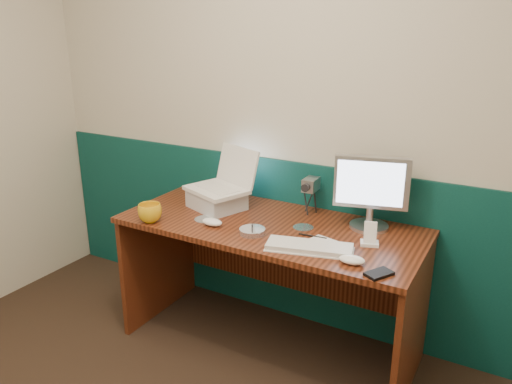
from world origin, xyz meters
The scene contains 19 objects.
back_wall centered at (0.00, 1.75, 1.25)m, with size 3.50×0.04×2.50m, color beige.
wainscot centered at (0.00, 1.74, 0.50)m, with size 3.48×0.02×1.00m, color #073333.
desk centered at (0.07, 1.38, 0.38)m, with size 1.60×0.70×0.75m, color #341509.
laptop_riser centered at (-0.31, 1.44, 0.80)m, with size 0.28×0.24×0.10m, color silver.
laptop centered at (-0.31, 1.44, 0.98)m, with size 0.33×0.25×0.27m, color white, non-canonical shape.
monitor centered at (0.54, 1.58, 0.94)m, with size 0.37×0.11×0.37m, color #BCBDC2, non-canonical shape.
keyboard centered at (0.38, 1.18, 0.76)m, with size 0.40×0.13×0.02m, color white.
mouse_right centered at (0.60, 1.14, 0.77)m, with size 0.12×0.07×0.04m, color white.
mouse_left centered at (-0.18, 1.21, 0.77)m, with size 0.12×0.07×0.04m, color white.
mug centered at (-0.50, 1.09, 0.80)m, with size 0.13×0.13×0.10m, color gold.
camcorder centered at (0.19, 1.63, 0.85)m, with size 0.09×0.13×0.21m, color #A5A5A9, non-canonical shape.
cd_spindle centered at (0.06, 1.22, 0.76)m, with size 0.13×0.13×0.03m, color silver.
cd_loose_a centered at (-0.26, 1.27, 0.75)m, with size 0.12×0.12×0.00m, color silver.
cd_loose_b centered at (0.25, 1.42, 0.75)m, with size 0.11×0.11×0.00m, color silver.
pen centered at (0.34, 1.33, 0.75)m, with size 0.01×0.01×0.14m, color black.
papers centered at (0.42, 1.29, 0.75)m, with size 0.16×0.11×0.00m, color silver.
dock centered at (0.61, 1.37, 0.76)m, with size 0.09×0.06×0.02m, color white.
music_player centered at (0.61, 1.37, 0.82)m, with size 0.06×0.01×0.10m, color white.
pda centered at (0.74, 1.10, 0.76)m, with size 0.07×0.12×0.01m, color black.
Camera 1 is at (1.21, -0.79, 1.74)m, focal length 35.00 mm.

